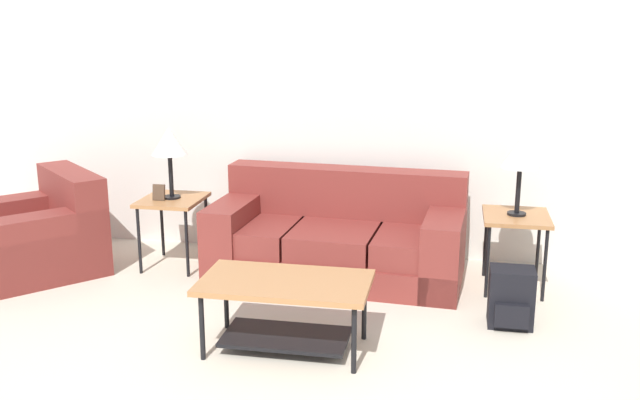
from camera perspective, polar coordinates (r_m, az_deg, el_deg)
wall_back at (r=6.06m, az=3.91°, el=7.55°), size 8.95×0.06×2.60m
couch at (r=5.72m, az=1.45°, el=-3.15°), size 2.03×1.05×0.82m
armchair at (r=6.24m, az=-21.88°, el=-2.86°), size 1.39×1.40×0.80m
coffee_table at (r=4.44m, az=-2.79°, el=-7.87°), size 1.04×0.59×0.46m
side_table_left at (r=5.98m, az=-11.72°, el=-0.42°), size 0.49×0.54×0.58m
side_table_right at (r=5.56m, az=15.40°, el=-1.76°), size 0.49×0.54×0.58m
table_lamp_left at (r=5.87m, az=-11.98°, el=4.48°), size 0.28×0.28×0.58m
table_lamp_right at (r=5.44m, az=15.76°, el=3.49°), size 0.28×0.28×0.58m
backpack at (r=4.98m, az=15.04°, el=-7.58°), size 0.30×0.30×0.40m
picture_frame at (r=5.90m, az=-12.77°, el=0.61°), size 0.10×0.04×0.13m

